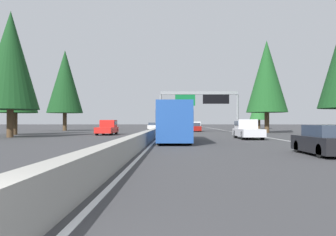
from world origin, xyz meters
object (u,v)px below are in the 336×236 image
object	(u,v)px
minivan_mid_right	(197,124)
conifer_left_near	(15,74)
bus_distant_b	(174,121)
oncoming_near	(108,127)
oncoming_far	(152,126)
conifer_right_far	(259,104)
conifer_left_mid	(65,82)
conifer_left_foreground	(10,60)
sedan_near_right	(325,141)
box_truck_mid_center	(173,122)
sedan_far_center	(195,127)
sedan_mid_left	(186,125)
sign_gantry_overhead	(200,100)
conifer_right_mid	(267,76)
pickup_far_left	(247,129)

from	to	relation	value
minivan_mid_right	conifer_left_near	xyz separation A→B (m)	(-61.46, 27.03, 6.70)
bus_distant_b	conifer_left_near	world-z (taller)	conifer_left_near
oncoming_near	oncoming_far	world-z (taller)	oncoming_near
conifer_right_far	conifer_left_mid	bearing A→B (deg)	112.79
oncoming_far	conifer_left_near	distance (m)	34.96
conifer_left_foreground	sedan_near_right	bearing A→B (deg)	-127.19
box_truck_mid_center	oncoming_far	distance (m)	54.31
conifer_left_mid	oncoming_far	bearing A→B (deg)	-55.58
oncoming_near	conifer_left_near	world-z (taller)	conifer_left_near
sedan_far_center	conifer_right_far	world-z (taller)	conifer_right_far
conifer_left_near	sedan_far_center	bearing A→B (deg)	-57.90
oncoming_far	sedan_mid_left	bearing A→B (deg)	161.52
sedan_mid_left	conifer_left_mid	distance (m)	42.75
sign_gantry_overhead	conifer_right_mid	world-z (taller)	conifer_right_mid
minivan_mid_right	oncoming_far	world-z (taller)	minivan_mid_right
conifer_left_foreground	conifer_left_near	distance (m)	7.88
sedan_near_right	sedan_mid_left	distance (m)	80.57
pickup_far_left	conifer_left_foreground	xyz separation A→B (m)	(2.21, 24.15, 7.15)
box_truck_mid_center	conifer_left_foreground	world-z (taller)	conifer_left_foreground
conifer_left_foreground	conifer_left_mid	distance (m)	27.44
minivan_mid_right	conifer_left_mid	bearing A→B (deg)	146.83
sedan_near_right	sedan_mid_left	bearing A→B (deg)	2.79
sedan_far_center	sedan_mid_left	size ratio (longest dim) A/B	1.00
conifer_right_far	conifer_left_near	xyz separation A→B (m)	(-36.70, 39.73, 1.80)
box_truck_mid_center	conifer_right_mid	bearing A→B (deg)	-169.41
bus_distant_b	conifer_left_mid	bearing A→B (deg)	30.47
sedan_far_center	minivan_mid_right	xyz separation A→B (m)	(46.64, -3.41, 0.27)
sedan_near_right	box_truck_mid_center	bearing A→B (deg)	3.94
bus_distant_b	conifer_right_far	bearing A→B (deg)	-21.08
pickup_far_left	conifer_right_mid	world-z (taller)	conifer_right_mid
minivan_mid_right	conifer_right_mid	size ratio (longest dim) A/B	0.36
oncoming_near	conifer_right_far	bearing A→B (deg)	142.23
sign_gantry_overhead	sedan_near_right	bearing A→B (deg)	-175.26
sedan_far_center	oncoming_near	distance (m)	18.70
conifer_right_far	box_truck_mid_center	bearing A→B (deg)	22.57
sedan_near_right	sedan_far_center	world-z (taller)	same
sedan_near_right	conifer_right_far	xyz separation A→B (m)	(62.52, -12.35, 5.17)
bus_distant_b	oncoming_far	bearing A→B (deg)	5.93
oncoming_near	sign_gantry_overhead	bearing A→B (deg)	133.02
bus_distant_b	minivan_mid_right	distance (m)	76.08
sign_gantry_overhead	oncoming_far	xyz separation A→B (m)	(18.40, 8.82, -4.50)
bus_distant_b	minivan_mid_right	world-z (taller)	bus_distant_b
oncoming_far	oncoming_near	bearing A→B (deg)	-7.12
oncoming_near	conifer_right_mid	xyz separation A→B (m)	(8.33, -22.32, 7.53)
sedan_near_right	minivan_mid_right	distance (m)	87.28
sign_gantry_overhead	conifer_right_mid	distance (m)	10.82
box_truck_mid_center	sedan_far_center	bearing A→B (deg)	-176.86
oncoming_far	conifer_left_near	xyz separation A→B (m)	(-30.59, 15.41, 6.97)
conifer_left_near	conifer_left_foreground	bearing A→B (deg)	-157.92
sedan_near_right	sedan_mid_left	world-z (taller)	same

